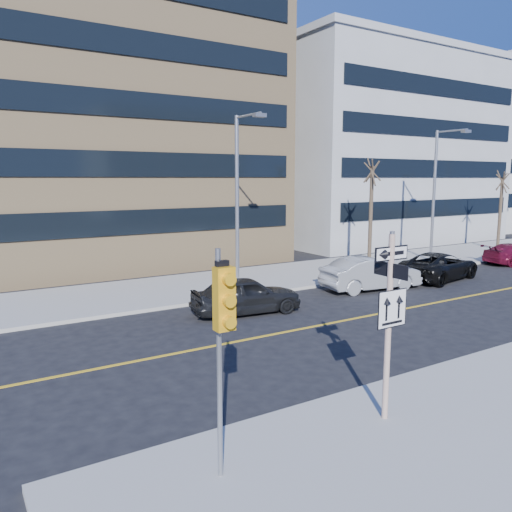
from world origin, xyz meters
TOP-DOWN VIEW (x-y plane):
  - ground at (0.00, 0.00)m, footprint 120.00×120.00m
  - far_sidewalk at (18.00, 12.00)m, footprint 66.00×6.00m
  - road_centerline at (12.00, 4.00)m, footprint 40.00×0.14m
  - sign_pole at (0.00, -2.51)m, footprint 0.92×0.92m
  - traffic_signal at (-4.00, -2.66)m, footprint 0.32×0.45m
  - parked_car_a at (2.02, 6.82)m, footprint 2.26×4.53m
  - parked_car_b at (9.21, 7.31)m, footprint 2.38×5.03m
  - parked_car_c at (14.06, 7.26)m, footprint 3.26×5.50m
  - streetlight_a at (4.00, 10.76)m, footprint 0.55×2.25m
  - streetlight_b at (18.00, 10.76)m, footprint 0.55×2.25m
  - street_tree_west at (13.00, 11.30)m, footprint 1.80×1.80m
  - street_tree_east at (26.00, 11.60)m, footprint 1.80×1.80m
  - building_brick at (2.00, 25.00)m, footprint 18.00×18.00m
  - building_grey_mid at (24.00, 24.00)m, footprint 20.00×16.00m
  - building_grey_far at (45.00, 27.00)m, footprint 18.00×18.00m

SIDE VIEW (x-z plane):
  - ground at x=0.00m, z-range 0.00..0.00m
  - road_centerline at x=12.00m, z-range 0.00..0.01m
  - far_sidewalk at x=18.00m, z-range 0.00..0.15m
  - parked_car_c at x=14.06m, z-range 0.00..1.43m
  - parked_car_a at x=2.02m, z-range 0.00..1.48m
  - parked_car_b at x=9.21m, z-range 0.00..1.59m
  - sign_pole at x=0.00m, z-range 0.41..4.47m
  - traffic_signal at x=-4.00m, z-range 1.03..5.03m
  - streetlight_a at x=4.00m, z-range 0.76..8.76m
  - streetlight_b at x=18.00m, z-range 0.76..8.76m
  - street_tree_east at x=26.00m, z-range 2.07..7.82m
  - street_tree_west at x=13.00m, z-range 2.35..8.70m
  - building_grey_mid at x=24.00m, z-range 0.00..15.00m
  - building_grey_far at x=45.00m, z-range 0.00..16.00m
  - building_brick at x=2.00m, z-range 0.00..18.00m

